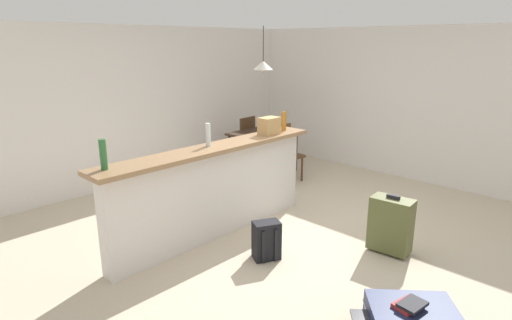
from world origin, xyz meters
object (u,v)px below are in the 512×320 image
grocery_bag (269,126)px  pendant_lamp (263,65)px  backpack_black (266,241)px  bottle_clear (208,135)px  dining_chair_near_partition (285,150)px  suitcase_upright_olive (391,224)px  book_stack (410,305)px  dining_chair_far_side (244,139)px  bottle_amber (284,121)px  dining_table (263,137)px  bottle_green (103,154)px  suitcase_flat_navy (412,319)px

grocery_bag → pendant_lamp: bearing=45.1°
grocery_bag → backpack_black: 1.59m
bottle_clear → dining_chair_near_partition: (2.23, 0.70, -0.71)m
suitcase_upright_olive → backpack_black: 1.37m
dining_chair_near_partition → suitcase_upright_olive: size_ratio=1.39×
grocery_bag → book_stack: grocery_bag is taller
dining_chair_far_side → grocery_bag: bearing=-126.3°
bottle_amber → book_stack: size_ratio=1.03×
dining_table → backpack_black: bearing=-136.7°
bottle_green → bottle_amber: size_ratio=1.13×
bottle_clear → suitcase_upright_olive: bearing=-59.3°
dining_chair_near_partition → book_stack: dining_chair_near_partition is taller
bottle_green → pendant_lamp: bearing=20.0°
bottle_green → dining_chair_far_side: bearing=26.6°
book_stack → backpack_black: bearing=86.3°
dining_chair_near_partition → backpack_black: 2.73m
dining_table → book_stack: bearing=-122.1°
book_stack → bottle_clear: bearing=88.1°
dining_chair_far_side → pendant_lamp: size_ratio=1.24×
bottle_clear → dining_table: 2.65m
bottle_green → suitcase_flat_navy: bearing=-64.3°
bottle_green → pendant_lamp: (3.58, 1.30, 0.62)m
dining_table → backpack_black: (-2.25, -2.12, -0.44)m
bottle_green → grocery_bag: (2.22, -0.07, -0.03)m
book_stack → suitcase_upright_olive: bearing=32.9°
bottle_clear → suitcase_flat_navy: bottle_clear is taller
bottle_green → bottle_clear: 1.27m
bottle_green → dining_table: bottle_green is taller
dining_table → suitcase_upright_olive: bearing=-112.0°
pendant_lamp → suitcase_upright_olive: 3.66m
grocery_bag → dining_chair_far_side: grocery_bag is taller
backpack_black → book_stack: size_ratio=1.69×
grocery_bag → dining_chair_near_partition: (1.27, 0.77, -0.69)m
bottle_amber → dining_chair_far_side: size_ratio=0.27×
bottle_amber → book_stack: (-1.35, -2.45, -0.97)m
bottle_clear → bottle_amber: 1.27m
bottle_green → suitcase_flat_navy: size_ratio=0.34×
dining_table → bottle_clear: bearing=-151.4°
dining_chair_far_side → backpack_black: (-2.30, -2.67, -0.31)m
dining_chair_far_side → suitcase_flat_navy: (-2.38, -4.32, -0.41)m
dining_chair_near_partition → suitcase_upright_olive: 2.74m
bottle_clear → dining_chair_near_partition: bearing=17.4°
bottle_amber → grocery_bag: 0.31m
book_stack → pendant_lamp: bearing=57.7°
dining_table → dining_chair_far_side: (0.06, 0.55, -0.13)m
pendant_lamp → book_stack: 4.78m
bottle_amber → suitcase_upright_olive: (-0.21, -1.71, -0.89)m
bottle_clear → grocery_bag: 0.96m
grocery_bag → pendant_lamp: (1.37, 1.37, 0.66)m
dining_chair_far_side → bottle_clear: bearing=-142.4°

